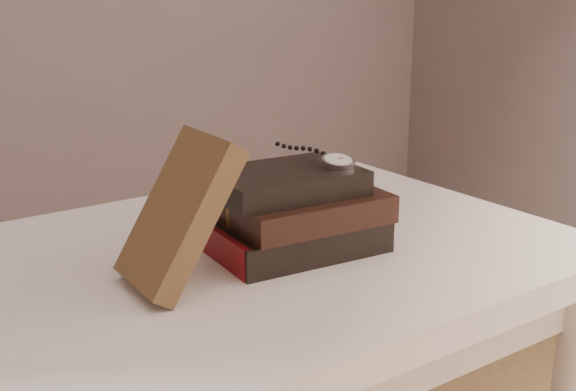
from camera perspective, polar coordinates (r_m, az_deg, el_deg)
table at (r=0.99m, az=-6.79°, el=-9.97°), size 1.00×0.60×0.75m
book_stack at (r=0.97m, az=0.55°, el=-1.32°), size 0.23×0.17×0.11m
journal at (r=0.86m, az=-8.27°, el=-1.31°), size 0.13×0.12×0.18m
pocket_watch at (r=0.98m, az=3.51°, el=2.69°), size 0.05×0.15×0.02m
eyeglasses at (r=0.99m, az=-5.39°, el=-0.29°), size 0.10×0.11×0.04m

